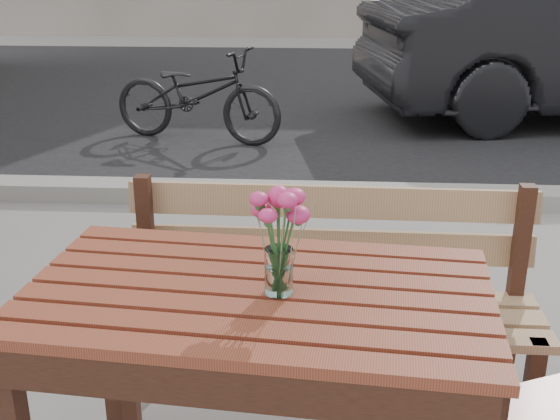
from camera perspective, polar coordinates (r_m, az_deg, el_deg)
name	(u,v)px	position (r m, az deg, el deg)	size (l,w,h in m)	color
street	(310,127)	(6.94, 2.45, 6.72)	(30.00, 8.12, 0.12)	black
main_table	(258,329)	(2.03, -1.80, -9.68)	(1.37, 0.88, 0.80)	brown
main_bench	(329,278)	(2.57, 3.98, -5.55)	(1.51, 0.47, 0.94)	#9E7D52
main_vase	(279,228)	(1.87, -0.09, -1.46)	(0.17, 0.17, 0.31)	white
bicycle	(197,95)	(6.53, -6.77, 9.29)	(0.57, 1.63, 0.86)	black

